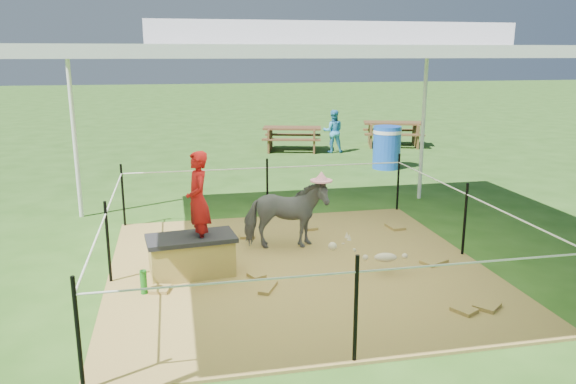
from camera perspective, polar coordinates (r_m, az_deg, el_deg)
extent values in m
plane|color=#2D5919|center=(7.11, 0.99, -7.81)|extent=(90.00, 90.00, 0.00)
cube|color=brown|center=(7.10, 0.99, -7.70)|extent=(4.60, 4.60, 0.03)
cylinder|color=silver|center=(9.66, -20.86, 5.08)|extent=(0.07, 0.07, 2.60)
cylinder|color=silver|center=(10.52, 13.54, 6.26)|extent=(0.07, 0.07, 2.60)
cube|color=white|center=(6.60, 1.09, 13.99)|extent=(6.30, 6.30, 0.08)
cube|color=white|center=(6.60, 1.10, 15.30)|extent=(3.30, 3.30, 0.22)
cylinder|color=black|center=(8.98, -16.42, -0.39)|extent=(0.04, 0.04, 1.00)
cylinder|color=black|center=(9.06, -2.12, 0.30)|extent=(0.04, 0.04, 1.00)
cylinder|color=black|center=(9.68, 11.12, 0.93)|extent=(0.04, 0.04, 1.00)
cylinder|color=black|center=(6.83, -17.82, -4.96)|extent=(0.04, 0.04, 1.00)
cylinder|color=black|center=(7.73, 17.52, -2.75)|extent=(0.04, 0.04, 1.00)
cylinder|color=black|center=(4.76, -20.53, -13.59)|extent=(0.04, 0.04, 1.00)
cylinder|color=black|center=(4.92, 6.90, -11.84)|extent=(0.04, 0.04, 1.00)
cylinder|color=white|center=(8.99, -2.14, 2.47)|extent=(4.50, 0.02, 0.02)
cylinder|color=white|center=(4.78, 7.03, -8.06)|extent=(4.50, 0.02, 0.02)
cylinder|color=white|center=(7.64, 17.71, -0.23)|extent=(0.02, 4.50, 0.02)
cylinder|color=white|center=(6.73, -18.04, -2.14)|extent=(0.02, 4.50, 0.02)
cube|color=#A68B3C|center=(6.88, -9.74, -6.57)|extent=(1.03, 0.60, 0.43)
cube|color=black|center=(6.80, -9.83, -4.65)|extent=(1.10, 0.66, 0.05)
imported|color=#AC1011|center=(6.65, -9.16, -0.03)|extent=(0.33, 0.46, 1.17)
cylinder|color=#1B7B1D|center=(6.50, -14.46, -8.84)|extent=(0.08, 0.08, 0.27)
imported|color=#4B4B50|center=(7.60, -0.24, -2.33)|extent=(1.17, 0.62, 0.95)
cylinder|color=pink|center=(7.47, -0.24, 1.67)|extent=(0.30, 0.30, 0.14)
cylinder|color=blue|center=(13.33, 10.01, 4.48)|extent=(0.81, 0.81, 0.99)
cube|color=#52341C|center=(15.61, 0.42, 5.42)|extent=(1.82, 1.51, 0.66)
cube|color=#52341C|center=(16.69, 10.60, 5.81)|extent=(1.96, 1.65, 0.70)
imported|color=#3898D3|center=(15.33, 4.61, 6.17)|extent=(0.63, 0.53, 1.16)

